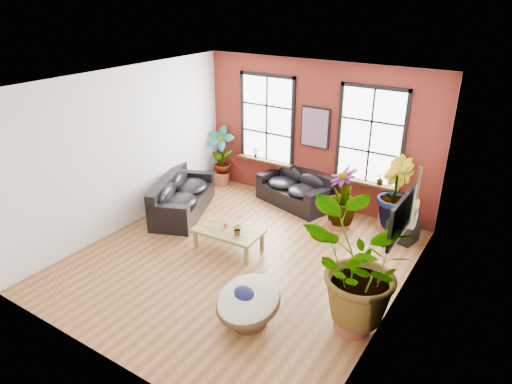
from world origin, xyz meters
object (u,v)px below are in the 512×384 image
(sofa_left, at_px, (181,197))
(sofa_back, at_px, (296,189))
(papasan_chair, at_px, (248,302))
(coffee_table, at_px, (228,232))

(sofa_left, bearing_deg, sofa_back, -69.57)
(sofa_back, bearing_deg, papasan_chair, -55.42)
(sofa_left, relative_size, papasan_chair, 1.85)
(sofa_left, xyz_separation_m, papasan_chair, (3.57, -2.46, 0.01))
(sofa_back, xyz_separation_m, sofa_left, (-2.08, -1.95, 0.01))
(sofa_back, relative_size, coffee_table, 1.44)
(sofa_back, distance_m, papasan_chair, 4.65)
(papasan_chair, bearing_deg, coffee_table, 149.06)
(sofa_back, height_order, papasan_chair, sofa_back)
(papasan_chair, bearing_deg, sofa_left, 161.00)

